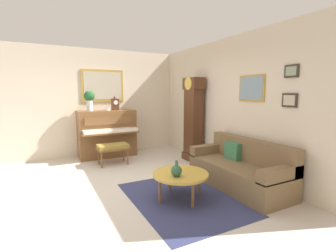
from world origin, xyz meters
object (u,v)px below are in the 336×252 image
(grandfather_clock, at_px, (193,122))
(green_jug, at_px, (176,171))
(piano, at_px, (107,133))
(piano_bench, at_px, (113,147))
(flower_vase, at_px, (89,98))
(couch, at_px, (240,169))
(mantel_clock, at_px, (115,104))
(teacup, at_px, (108,110))
(coffee_table, at_px, (180,175))

(grandfather_clock, distance_m, green_jug, 2.47)
(piano, distance_m, grandfather_clock, 2.27)
(piano_bench, relative_size, flower_vase, 1.21)
(piano, distance_m, flower_vase, 1.00)
(piano_bench, relative_size, couch, 0.37)
(grandfather_clock, relative_size, couch, 1.07)
(piano, relative_size, couch, 0.76)
(flower_vase, distance_m, green_jug, 3.46)
(grandfather_clock, height_order, mantel_clock, grandfather_clock)
(mantel_clock, distance_m, teacup, 0.26)
(coffee_table, bearing_deg, mantel_clock, -177.13)
(piano_bench, xyz_separation_m, green_jug, (2.42, 0.33, 0.10))
(piano_bench, relative_size, coffee_table, 0.80)
(couch, height_order, flower_vase, flower_vase)
(flower_vase, bearing_deg, couch, 32.05)
(teacup, bearing_deg, couch, 26.56)
(mantel_clock, relative_size, green_jug, 1.58)
(coffee_table, relative_size, mantel_clock, 2.32)
(coffee_table, bearing_deg, grandfather_clock, 141.88)
(green_jug, bearing_deg, piano_bench, -172.27)
(couch, bearing_deg, piano_bench, -145.01)
(coffee_table, height_order, mantel_clock, mantel_clock)
(piano, xyz_separation_m, coffee_table, (3.13, 0.39, -0.22))
(flower_vase, height_order, green_jug, flower_vase)
(couch, distance_m, mantel_clock, 3.63)
(couch, bearing_deg, mantel_clock, -157.03)
(piano_bench, bearing_deg, coffee_table, 11.34)
(couch, xyz_separation_m, flower_vase, (-3.19, -2.00, 1.21))
(couch, bearing_deg, piano, -153.56)
(mantel_clock, height_order, teacup, mantel_clock)
(mantel_clock, distance_m, flower_vase, 0.66)
(couch, distance_m, flower_vase, 3.95)
(piano, bearing_deg, coffee_table, 7.13)
(grandfather_clock, bearing_deg, piano, -127.33)
(teacup, bearing_deg, grandfather_clock, 53.85)
(grandfather_clock, xyz_separation_m, coffee_table, (1.77, -1.39, -0.58))
(grandfather_clock, bearing_deg, mantel_clock, -131.25)
(piano, height_order, mantel_clock, mantel_clock)
(grandfather_clock, bearing_deg, flower_vase, -121.77)
(flower_vase, bearing_deg, piano, 90.25)
(coffee_table, xyz_separation_m, green_jug, (0.11, -0.13, 0.12))
(piano_bench, relative_size, green_jug, 2.92)
(coffee_table, height_order, green_jug, green_jug)
(piano_bench, height_order, teacup, teacup)
(grandfather_clock, height_order, coffee_table, grandfather_clock)
(coffee_table, relative_size, flower_vase, 1.52)
(grandfather_clock, distance_m, mantel_clock, 2.10)
(grandfather_clock, xyz_separation_m, teacup, (-1.28, -1.75, 0.27))
(flower_vase, height_order, teacup, flower_vase)
(green_jug, bearing_deg, grandfather_clock, 140.99)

